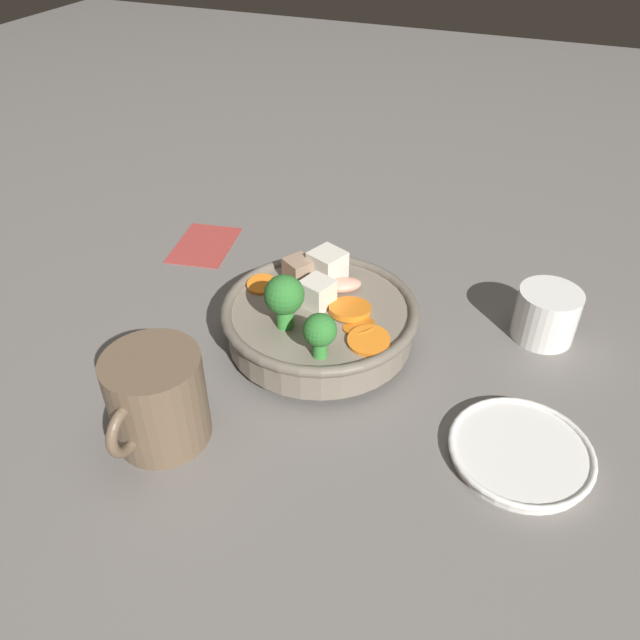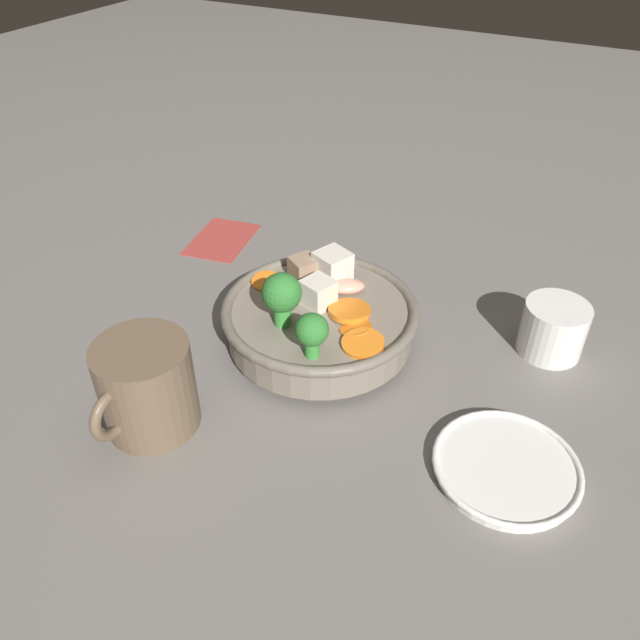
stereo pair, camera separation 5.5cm
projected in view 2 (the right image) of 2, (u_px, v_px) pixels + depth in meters
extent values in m
plane|color=slate|center=(320.00, 343.00, 0.71)|extent=(3.00, 3.00, 0.00)
cylinder|color=slate|center=(320.00, 340.00, 0.71)|extent=(0.11, 0.11, 0.01)
cylinder|color=slate|center=(320.00, 323.00, 0.69)|extent=(0.20, 0.20, 0.04)
torus|color=#685F52|center=(320.00, 309.00, 0.68)|extent=(0.22, 0.22, 0.01)
cylinder|color=brown|center=(320.00, 317.00, 0.69)|extent=(0.19, 0.19, 0.02)
cylinder|color=orange|center=(266.00, 282.00, 0.72)|extent=(0.04, 0.04, 0.01)
cylinder|color=orange|center=(356.00, 329.00, 0.65)|extent=(0.04, 0.04, 0.01)
cylinder|color=orange|center=(363.00, 344.00, 0.63)|extent=(0.06, 0.06, 0.01)
cylinder|color=orange|center=(349.00, 311.00, 0.67)|extent=(0.06, 0.06, 0.01)
cylinder|color=green|center=(283.00, 314.00, 0.65)|extent=(0.02, 0.02, 0.03)
sphere|color=#2D752D|center=(282.00, 293.00, 0.63)|extent=(0.04, 0.04, 0.04)
cylinder|color=green|center=(312.00, 347.00, 0.61)|extent=(0.02, 0.02, 0.02)
sphere|color=#2D752D|center=(312.00, 330.00, 0.60)|extent=(0.03, 0.03, 0.03)
cube|color=silver|center=(333.00, 266.00, 0.71)|extent=(0.05, 0.05, 0.04)
cube|color=silver|center=(318.00, 293.00, 0.68)|extent=(0.04, 0.04, 0.03)
cube|color=#9E7F66|center=(304.00, 269.00, 0.72)|extent=(0.04, 0.04, 0.03)
ellipsoid|color=#EA9E84|center=(346.00, 287.00, 0.70)|extent=(0.04, 0.05, 0.02)
cylinder|color=white|center=(506.00, 469.00, 0.56)|extent=(0.13, 0.13, 0.01)
torus|color=white|center=(507.00, 465.00, 0.56)|extent=(0.13, 0.13, 0.01)
cylinder|color=white|center=(553.00, 329.00, 0.68)|extent=(0.07, 0.07, 0.06)
cylinder|color=brown|center=(557.00, 315.00, 0.67)|extent=(0.06, 0.06, 0.00)
cylinder|color=brown|center=(147.00, 387.00, 0.58)|extent=(0.09, 0.09, 0.09)
torus|color=brown|center=(113.00, 414.00, 0.55)|extent=(0.05, 0.01, 0.05)
cube|color=#A33833|center=(222.00, 239.00, 0.89)|extent=(0.12, 0.10, 0.00)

